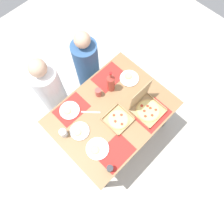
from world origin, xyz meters
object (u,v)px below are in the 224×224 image
soda_bottle (111,82)px  plate_near_left (69,110)px  plate_far_left (129,78)px  plate_middle (97,149)px  pizza_box_corner_left (118,119)px  pizza_box_corner_right (146,107)px  cup_clear_right (98,92)px  plate_near_right (79,131)px  cup_clear_left (63,133)px  diner_left_seat (53,95)px  diner_right_seat (88,68)px  cup_dark (110,169)px

soda_bottle → plate_near_left: bearing=166.3°
plate_far_left → plate_middle: 0.91m
pizza_box_corner_left → plate_middle: bearing=-169.7°
pizza_box_corner_right → cup_clear_right: bearing=115.9°
plate_far_left → plate_near_right: (-0.84, -0.07, 0.00)m
soda_bottle → cup_clear_left: (-0.74, -0.04, -0.08)m
diner_left_seat → diner_right_seat: size_ratio=1.06×
pizza_box_corner_right → cup_clear_left: bearing=153.1°
diner_left_seat → diner_right_seat: (0.58, 0.00, -0.04)m
cup_clear_right → pizza_box_corner_right: bearing=-64.1°
cup_clear_right → cup_clear_left: size_ratio=1.02×
pizza_box_corner_left → plate_far_left: 0.53m
plate_near_left → plate_near_right: bearing=-107.5°
pizza_box_corner_left → soda_bottle: soda_bottle is taller
cup_clear_right → diner_right_seat: 0.63m
plate_near_right → cup_clear_right: 0.48m
plate_near_left → diner_right_seat: bearing=33.8°
plate_middle → cup_clear_right: cup_clear_right is taller
pizza_box_corner_right → diner_left_seat: diner_left_seat is taller
cup_dark → plate_far_left: bearing=32.6°
soda_bottle → plate_middle: bearing=-146.4°
plate_near_right → cup_dark: cup_dark is taller
plate_middle → cup_dark: (-0.05, -0.24, 0.04)m
cup_clear_left → pizza_box_corner_right: bearing=-26.9°
plate_far_left → cup_clear_right: size_ratio=2.14×
soda_bottle → cup_clear_right: 0.18m
cup_dark → plate_middle: bearing=77.8°
soda_bottle → cup_clear_left: soda_bottle is taller
plate_near_right → cup_clear_left: bearing=146.2°
diner_left_seat → cup_clear_right: bearing=-55.6°
pizza_box_corner_left → soda_bottle: size_ratio=0.82×
plate_near_left → cup_clear_right: bearing=-12.9°
cup_clear_left → diner_right_seat: diner_right_seat is taller
plate_middle → diner_right_seat: diner_right_seat is taller
cup_clear_left → diner_right_seat: 1.05m
plate_near_left → cup_clear_right: (0.36, -0.08, 0.04)m
diner_left_seat → soda_bottle: bearing=-47.3°
plate_near_left → cup_clear_left: 0.28m
plate_far_left → soda_bottle: bearing=165.9°
plate_middle → cup_dark: size_ratio=2.46×
plate_near_left → diner_left_seat: bearing=86.2°
plate_near_left → plate_middle: same height
pizza_box_corner_left → diner_right_seat: size_ratio=0.23×
pizza_box_corner_left → plate_near_left: bearing=123.4°
cup_clear_left → diner_left_seat: 0.68m
pizza_box_corner_left → diner_left_seat: 0.93m
plate_middle → cup_clear_left: bearing=110.9°
plate_near_left → soda_bottle: size_ratio=0.69×
pizza_box_corner_right → plate_near_right: pizza_box_corner_right is taller
pizza_box_corner_left → cup_dark: (-0.43, -0.30, 0.04)m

